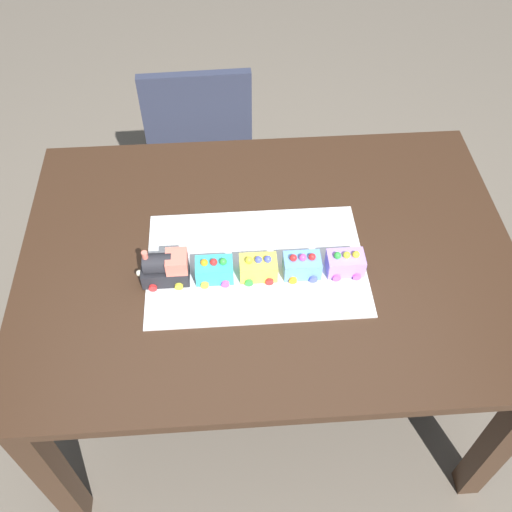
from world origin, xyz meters
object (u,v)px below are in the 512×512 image
Objects in this scene: cake_car_tanker_lemon at (258,267)px; cake_car_flatbed_lavender at (345,263)px; cake_locomotive at (165,268)px; cake_car_caboose_turquoise at (214,270)px; dining_table at (268,275)px; cake_car_gondola_sky_blue at (302,265)px; chair at (201,142)px.

cake_car_tanker_lemon is 1.00× the size of cake_car_flatbed_lavender.
cake_locomotive reaches higher than cake_car_caboose_turquoise.
dining_table is 14.00× the size of cake_car_flatbed_lavender.
chair is at bearing 107.56° from cake_car_gondola_sky_blue.
cake_car_tanker_lemon is (0.17, -0.91, 0.30)m from chair.
cake_locomotive is at bearing 180.00° from cake_car_tanker_lemon.
cake_car_caboose_turquoise is (-0.15, -0.08, 0.14)m from dining_table.
cake_car_caboose_turquoise is at bearing 91.62° from chair.
cake_car_gondola_sky_blue is at bearing 0.00° from cake_car_caboose_turquoise.
chair reaches higher than cake_car_gondola_sky_blue.
chair is 0.98m from cake_car_tanker_lemon.
dining_table is 14.00× the size of cake_car_caboose_turquoise.
chair and cake_locomotive have the same top height.
cake_car_caboose_turquoise and cake_car_gondola_sky_blue have the same top height.
cake_car_caboose_turquoise is 1.00× the size of cake_car_tanker_lemon.
cake_locomotive is 1.40× the size of cake_car_gondola_sky_blue.
cake_locomotive is 1.40× the size of cake_car_flatbed_lavender.
cake_car_tanker_lemon and cake_car_flatbed_lavender have the same top height.
cake_car_flatbed_lavender is (0.12, 0.00, 0.00)m from cake_car_gondola_sky_blue.
cake_car_tanker_lemon is 0.24m from cake_car_flatbed_lavender.
dining_table is at bearing 102.16° from chair.
cake_car_flatbed_lavender is (0.20, -0.08, 0.14)m from dining_table.
cake_car_tanker_lemon reaches higher than dining_table.
cake_locomotive is 0.25m from cake_car_tanker_lemon.
cake_car_tanker_lemon is 0.12m from cake_car_gondola_sky_blue.
cake_locomotive reaches higher than cake_car_flatbed_lavender.
cake_locomotive reaches higher than cake_car_tanker_lemon.
cake_locomotive reaches higher than cake_car_gondola_sky_blue.
cake_locomotive is at bearing 180.00° from cake_car_gondola_sky_blue.
cake_car_flatbed_lavender is at bearing 0.00° from cake_car_tanker_lemon.
cake_locomotive is at bearing 180.00° from cake_car_caboose_turquoise.
cake_car_gondola_sky_blue is (0.29, -0.91, 0.30)m from chair.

